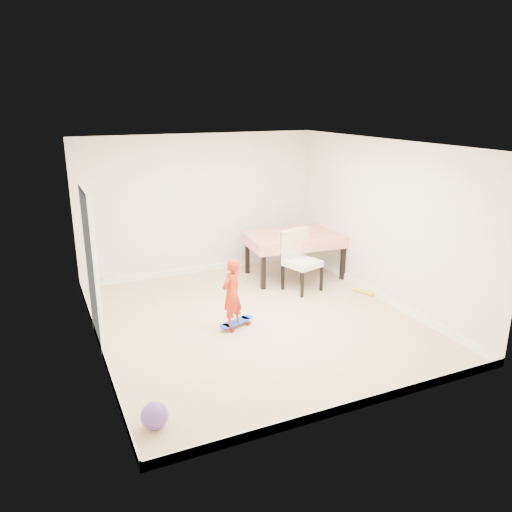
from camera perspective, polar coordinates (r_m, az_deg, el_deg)
name	(u,v)px	position (r m, az deg, el deg)	size (l,w,h in m)	color
ground	(255,321)	(7.54, -0.06, -7.42)	(5.00, 5.00, 0.00)	#C7AE8A
ceiling	(255,146)	(6.87, -0.07, 12.52)	(4.50, 5.00, 0.04)	white
wall_back	(200,205)	(9.35, -6.38, 5.78)	(4.50, 0.04, 2.60)	silver
wall_front	(359,297)	(5.05, 11.64, -4.63)	(4.50, 0.04, 2.60)	silver
wall_left	(93,257)	(6.54, -18.18, -0.07)	(0.04, 5.00, 2.60)	silver
wall_right	(382,222)	(8.24, 14.24, 3.78)	(0.04, 5.00, 2.60)	silver
door	(92,270)	(6.90, -18.21, -1.56)	(0.10, 0.94, 2.11)	white
baseboard_back	(202,268)	(9.68, -6.15, -1.41)	(4.50, 0.02, 0.12)	white
baseboard_front	(352,406)	(5.62, 10.90, -16.47)	(4.50, 0.02, 0.12)	white
baseboard_left	(101,346)	(6.99, -17.30, -9.82)	(0.02, 5.00, 0.12)	white
baseboard_right	(377,294)	(8.61, 13.69, -4.26)	(0.02, 5.00, 0.12)	white
dining_table	(294,255)	(9.29, 4.39, 0.12)	(1.75, 1.10, 0.82)	#AF090D
dining_chair	(303,261)	(8.57, 5.34, -0.60)	(0.57, 0.65, 1.06)	silver
skateboard	(236,324)	(7.34, -2.28, -7.78)	(0.59, 0.22, 0.09)	blue
child	(232,296)	(7.09, -2.79, -4.59)	(0.38, 0.25, 1.03)	red
balloon	(154,416)	(5.35, -11.53, -17.44)	(0.28, 0.28, 0.28)	#6244A4
foam_toy	(363,292)	(8.74, 12.13, -4.03)	(0.06, 0.06, 0.40)	yellow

